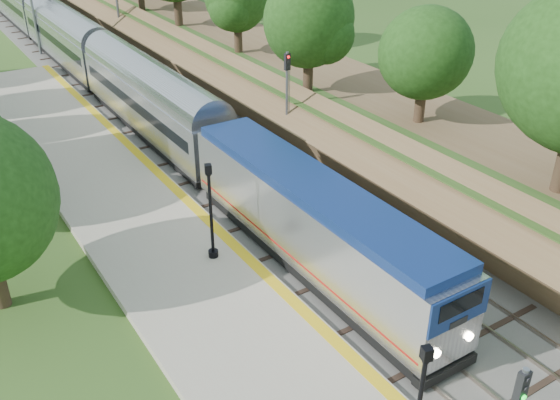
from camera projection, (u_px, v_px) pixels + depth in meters
trackbed at (63, 38)px, 64.60m from camera, size 9.50×170.00×0.28m
platform at (174, 261)px, 28.65m from camera, size 6.40×68.00×0.38m
yellow_stripe at (229, 240)px, 29.90m from camera, size 0.55×68.00×0.01m
embankment at (138, 10)px, 67.63m from camera, size 10.64×170.00×11.70m
train at (41, 21)px, 62.39m from camera, size 2.82×113.32×4.15m
lamppost_far at (211, 217)px, 27.67m from camera, size 0.46×0.46×4.67m
signal_farside at (287, 91)px, 38.12m from camera, size 0.34×0.27×6.26m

